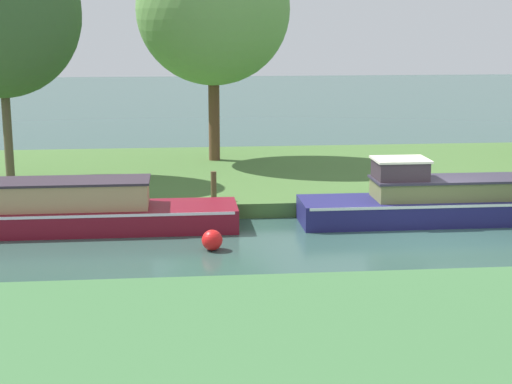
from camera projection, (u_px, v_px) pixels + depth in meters
The scene contains 7 objects.
ground_plane at pixel (427, 234), 19.54m from camera, with size 120.00×120.00×0.00m, color #2E4E46.
riverbank_far at pixel (362, 174), 26.31m from camera, with size 72.00×10.00×0.40m, color #466C32.
navy_barge at pixel (473, 200), 20.74m from camera, with size 8.95×1.67×1.71m.
maroon_narrowboat at pixel (26, 210), 19.63m from camera, with size 10.29×1.69×1.88m.
willow_tree_centre at pixel (213, 10), 26.51m from camera, with size 5.21×4.64×7.75m.
mooring_post_far at pixel (214, 186), 21.41m from camera, with size 0.16×0.16×0.79m, color #4B4127.
channel_buoy at pixel (212, 240), 18.09m from camera, with size 0.48×0.48×0.48m, color red.
Camera 1 is at (-6.09, -18.37, 5.13)m, focal length 55.18 mm.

